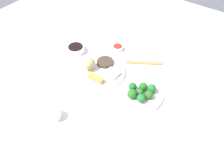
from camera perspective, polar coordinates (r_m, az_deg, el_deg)
tabletop at (r=1.29m, az=-2.79°, el=-0.32°), size 2.20×2.20×0.02m
main_plate at (r=1.29m, az=-2.88°, el=0.58°), size 0.27×0.27×0.02m
rice_scoop at (r=1.28m, az=-5.92°, el=2.77°), size 0.07×0.07×0.07m
spring_roll at (r=1.23m, az=-4.15°, el=-0.87°), size 0.03×0.10×0.03m
crab_rangoon_wonton at (r=1.26m, az=0.10°, el=0.32°), size 0.07×0.08×0.02m
stir_fry_heap at (r=1.32m, az=-1.77°, el=3.13°), size 0.10×0.10×0.02m
broccoli_plate at (r=1.19m, az=7.28°, el=-4.90°), size 0.23×0.23×0.01m
broccoli_floret_0 at (r=1.18m, az=7.87°, el=-3.01°), size 0.04×0.04×0.04m
broccoli_floret_1 at (r=1.13m, az=7.35°, el=-5.92°), size 0.04×0.04×0.04m
broccoli_floret_2 at (r=1.18m, az=9.98°, el=-3.49°), size 0.05×0.05×0.05m
broccoli_floret_3 at (r=1.16m, az=7.00°, el=-4.43°), size 0.04×0.04×0.04m
broccoli_floret_4 at (r=1.18m, az=5.30°, el=-2.88°), size 0.04×0.04×0.04m
broccoli_floret_5 at (r=1.15m, az=9.23°, el=-5.08°), size 0.04×0.04×0.04m
broccoli_floret_6 at (r=1.14m, az=5.08°, el=-4.88°), size 0.05×0.05×0.05m
soy_sauce_bowl at (r=1.44m, az=-9.10°, el=6.30°), size 0.11×0.11×0.04m
soy_sauce_bowl_liquid at (r=1.43m, az=-9.19°, el=6.94°), size 0.09×0.09×0.00m
sauce_ramekin_sweet_and_sour at (r=1.44m, az=1.41°, el=6.68°), size 0.07×0.07×0.03m
sauce_ramekin_sweet_and_sour_liquid at (r=1.43m, az=1.42°, el=7.17°), size 0.05×0.05×0.00m
teacup at (r=1.11m, az=-14.11°, el=-9.80°), size 0.06×0.06×0.05m
chopsticks_pair at (r=1.36m, az=8.02°, el=2.89°), size 0.13×0.20×0.01m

